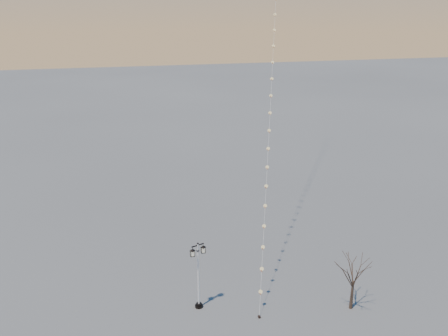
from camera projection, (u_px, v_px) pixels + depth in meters
name	position (u px, v px, depth m)	size (l,w,h in m)	color
ground	(246.00, 318.00, 33.88)	(300.00, 300.00, 0.00)	#555555
street_lamp	(198.00, 272.00, 34.12)	(1.29, 0.77, 5.31)	black
bare_tree	(354.00, 274.00, 34.02)	(2.50, 2.50, 4.16)	#36271E
kite_train	(275.00, 17.00, 45.08)	(14.08, 35.87, 40.22)	black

